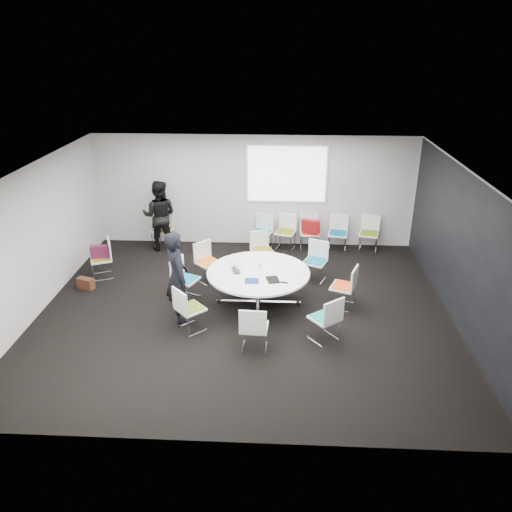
{
  "coord_description": "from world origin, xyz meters",
  "views": [
    {
      "loc": [
        0.66,
        -8.56,
        4.98
      ],
      "look_at": [
        0.2,
        0.4,
        1.0
      ],
      "focal_mm": 35.0,
      "sensor_mm": 36.0,
      "label": 1
    }
  ],
  "objects_px": {
    "chair_ring_c": "(262,258)",
    "chair_ring_e": "(186,287)",
    "chair_ring_d": "(208,269)",
    "conference_table": "(258,281)",
    "person_back": "(160,216)",
    "chair_back_c": "(309,239)",
    "person_main": "(177,277)",
    "chair_ring_a": "(343,294)",
    "chair_back_d": "(337,240)",
    "cup": "(260,265)",
    "chair_back_a": "(262,239)",
    "chair_back_b": "(285,238)",
    "laptop": "(238,270)",
    "chair_ring_g": "(254,336)",
    "maroon_bag": "(100,252)",
    "chair_person_back": "(163,236)",
    "chair_back_e": "(368,240)",
    "brown_bag": "(86,283)",
    "chair_ring_f": "(190,317)",
    "chair_ring_b": "(315,269)",
    "chair_ring_h": "(325,326)",
    "chair_spare_left": "(103,266)"
  },
  "relations": [
    {
      "from": "chair_ring_f",
      "to": "person_back",
      "type": "bearing_deg",
      "value": 157.26
    },
    {
      "from": "chair_back_e",
      "to": "person_back",
      "type": "xyz_separation_m",
      "value": [
        -5.21,
        -0.17,
        0.61
      ]
    },
    {
      "from": "chair_person_back",
      "to": "person_main",
      "type": "distance_m",
      "value": 3.74
    },
    {
      "from": "chair_ring_g",
      "to": "person_main",
      "type": "relative_size",
      "value": 0.5
    },
    {
      "from": "person_main",
      "to": "maroon_bag",
      "type": "relative_size",
      "value": 4.43
    },
    {
      "from": "chair_back_b",
      "to": "brown_bag",
      "type": "relative_size",
      "value": 2.44
    },
    {
      "from": "chair_ring_a",
      "to": "laptop",
      "type": "height_order",
      "value": "chair_ring_a"
    },
    {
      "from": "chair_back_b",
      "to": "cup",
      "type": "xyz_separation_m",
      "value": [
        -0.52,
        -2.71,
        0.5
      ]
    },
    {
      "from": "chair_ring_e",
      "to": "chair_person_back",
      "type": "distance_m",
      "value": 2.97
    },
    {
      "from": "chair_spare_left",
      "to": "brown_bag",
      "type": "bearing_deg",
      "value": 138.66
    },
    {
      "from": "chair_ring_b",
      "to": "chair_back_b",
      "type": "xyz_separation_m",
      "value": [
        -0.64,
        1.75,
        0.0
      ]
    },
    {
      "from": "cup",
      "to": "chair_back_a",
      "type": "bearing_deg",
      "value": 91.55
    },
    {
      "from": "chair_ring_b",
      "to": "chair_ring_g",
      "type": "bearing_deg",
      "value": 89.22
    },
    {
      "from": "chair_ring_h",
      "to": "laptop",
      "type": "distance_m",
      "value": 2.1
    },
    {
      "from": "chair_ring_e",
      "to": "chair_back_e",
      "type": "bearing_deg",
      "value": 147.73
    },
    {
      "from": "chair_back_e",
      "to": "chair_ring_b",
      "type": "bearing_deg",
      "value": 65.69
    },
    {
      "from": "chair_ring_a",
      "to": "chair_back_d",
      "type": "height_order",
      "value": "same"
    },
    {
      "from": "chair_back_e",
      "to": "maroon_bag",
      "type": "height_order",
      "value": "chair_back_e"
    },
    {
      "from": "person_back",
      "to": "laptop",
      "type": "distance_m",
      "value": 3.5
    },
    {
      "from": "conference_table",
      "to": "person_back",
      "type": "xyz_separation_m",
      "value": [
        -2.58,
        2.74,
        0.37
      ]
    },
    {
      "from": "chair_ring_a",
      "to": "chair_back_d",
      "type": "bearing_deg",
      "value": 18.19
    },
    {
      "from": "chair_ring_e",
      "to": "cup",
      "type": "bearing_deg",
      "value": 115.91
    },
    {
      "from": "chair_ring_e",
      "to": "person_main",
      "type": "distance_m",
      "value": 0.98
    },
    {
      "from": "chair_back_c",
      "to": "chair_ring_c",
      "type": "bearing_deg",
      "value": 44.83
    },
    {
      "from": "chair_ring_d",
      "to": "chair_back_e",
      "type": "height_order",
      "value": "same"
    },
    {
      "from": "laptop",
      "to": "chair_ring_b",
      "type": "bearing_deg",
      "value": -69.84
    },
    {
      "from": "chair_ring_b",
      "to": "laptop",
      "type": "height_order",
      "value": "chair_ring_b"
    },
    {
      "from": "chair_back_b",
      "to": "person_back",
      "type": "bearing_deg",
      "value": 20.03
    },
    {
      "from": "chair_back_d",
      "to": "cup",
      "type": "height_order",
      "value": "chair_back_d"
    },
    {
      "from": "chair_back_a",
      "to": "chair_back_d",
      "type": "relative_size",
      "value": 1.0
    },
    {
      "from": "chair_back_c",
      "to": "person_main",
      "type": "height_order",
      "value": "person_main"
    },
    {
      "from": "chair_person_back",
      "to": "chair_ring_f",
      "type": "bearing_deg",
      "value": 124.8
    },
    {
      "from": "person_main",
      "to": "brown_bag",
      "type": "xyz_separation_m",
      "value": [
        -2.24,
        1.11,
        -0.77
      ]
    },
    {
      "from": "chair_ring_h",
      "to": "chair_spare_left",
      "type": "height_order",
      "value": "same"
    },
    {
      "from": "chair_person_back",
      "to": "chair_ring_a",
      "type": "bearing_deg",
      "value": 161.05
    },
    {
      "from": "laptop",
      "to": "cup",
      "type": "height_order",
      "value": "cup"
    },
    {
      "from": "chair_back_c",
      "to": "maroon_bag",
      "type": "relative_size",
      "value": 2.2
    },
    {
      "from": "chair_ring_d",
      "to": "chair_person_back",
      "type": "relative_size",
      "value": 1.0
    },
    {
      "from": "person_main",
      "to": "cup",
      "type": "distance_m",
      "value": 1.71
    },
    {
      "from": "chair_ring_d",
      "to": "brown_bag",
      "type": "bearing_deg",
      "value": -34.32
    },
    {
      "from": "chair_person_back",
      "to": "brown_bag",
      "type": "height_order",
      "value": "chair_person_back"
    },
    {
      "from": "chair_ring_a",
      "to": "chair_back_e",
      "type": "relative_size",
      "value": 1.0
    },
    {
      "from": "laptop",
      "to": "cup",
      "type": "relative_size",
      "value": 3.67
    },
    {
      "from": "chair_ring_d",
      "to": "chair_ring_e",
      "type": "relative_size",
      "value": 1.0
    },
    {
      "from": "conference_table",
      "to": "brown_bag",
      "type": "xyz_separation_m",
      "value": [
        -3.72,
        0.49,
        -0.4
      ]
    },
    {
      "from": "chair_ring_a",
      "to": "person_back",
      "type": "distance_m",
      "value": 5.12
    },
    {
      "from": "chair_ring_a",
      "to": "chair_back_d",
      "type": "distance_m",
      "value": 2.89
    },
    {
      "from": "chair_ring_c",
      "to": "chair_ring_e",
      "type": "relative_size",
      "value": 1.0
    },
    {
      "from": "chair_ring_g",
      "to": "maroon_bag",
      "type": "bearing_deg",
      "value": 146.34
    },
    {
      "from": "chair_ring_f",
      "to": "person_main",
      "type": "bearing_deg",
      "value": 171.62
    }
  ]
}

